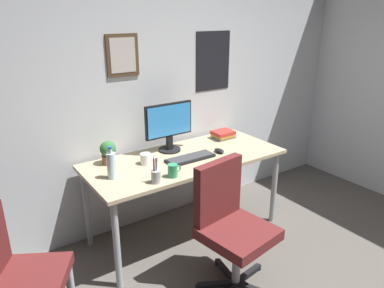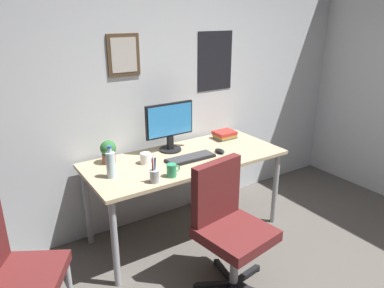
# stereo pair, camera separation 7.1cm
# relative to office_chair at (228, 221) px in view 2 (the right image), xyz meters

# --- Properties ---
(wall_back) EXTENTS (4.40, 0.10, 2.60)m
(wall_back) POSITION_rel_office_chair_xyz_m (0.21, 1.18, 0.77)
(wall_back) COLOR silver
(wall_back) RESTS_ON ground_plane
(desk) EXTENTS (1.72, 0.75, 0.75)m
(desk) POSITION_rel_office_chair_xyz_m (0.11, 0.73, 0.15)
(desk) COLOR tan
(desk) RESTS_ON ground_plane
(office_chair) EXTENTS (0.57, 0.57, 0.95)m
(office_chair) POSITION_rel_office_chair_xyz_m (0.00, 0.00, 0.00)
(office_chair) COLOR #591E1E
(office_chair) RESTS_ON ground_plane
(side_chair) EXTENTS (0.57, 0.57, 0.88)m
(side_chair) POSITION_rel_office_chair_xyz_m (-1.35, 0.31, -0.03)
(side_chair) COLOR #591E1E
(side_chair) RESTS_ON ground_plane
(monitor) EXTENTS (0.46, 0.20, 0.43)m
(monitor) POSITION_rel_office_chair_xyz_m (0.08, 0.94, 0.46)
(monitor) COLOR black
(monitor) RESTS_ON desk
(keyboard) EXTENTS (0.43, 0.15, 0.03)m
(keyboard) POSITION_rel_office_chair_xyz_m (0.11, 0.66, 0.23)
(keyboard) COLOR black
(keyboard) RESTS_ON desk
(computer_mouse) EXTENTS (0.06, 0.11, 0.04)m
(computer_mouse) POSITION_rel_office_chair_xyz_m (0.41, 0.65, 0.24)
(computer_mouse) COLOR black
(computer_mouse) RESTS_ON desk
(water_bottle) EXTENTS (0.07, 0.07, 0.25)m
(water_bottle) POSITION_rel_office_chair_xyz_m (-0.58, 0.69, 0.33)
(water_bottle) COLOR silver
(water_bottle) RESTS_ON desk
(coffee_mug_near) EXTENTS (0.13, 0.09, 0.09)m
(coffee_mug_near) POSITION_rel_office_chair_xyz_m (-0.24, 0.79, 0.27)
(coffee_mug_near) COLOR white
(coffee_mug_near) RESTS_ON desk
(coffee_mug_far) EXTENTS (0.11, 0.07, 0.10)m
(coffee_mug_far) POSITION_rel_office_chair_xyz_m (-0.19, 0.45, 0.27)
(coffee_mug_far) COLOR #2D8C59
(coffee_mug_far) RESTS_ON desk
(potted_plant) EXTENTS (0.13, 0.13, 0.20)m
(potted_plant) POSITION_rel_office_chair_xyz_m (-0.49, 0.97, 0.32)
(potted_plant) COLOR brown
(potted_plant) RESTS_ON desk
(pen_cup) EXTENTS (0.07, 0.07, 0.20)m
(pen_cup) POSITION_rel_office_chair_xyz_m (-0.35, 0.44, 0.27)
(pen_cup) COLOR #9EA0A5
(pen_cup) RESTS_ON desk
(book_stack_left) EXTENTS (0.22, 0.17, 0.08)m
(book_stack_left) POSITION_rel_office_chair_xyz_m (0.69, 0.94, 0.26)
(book_stack_left) COLOR gray
(book_stack_left) RESTS_ON desk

